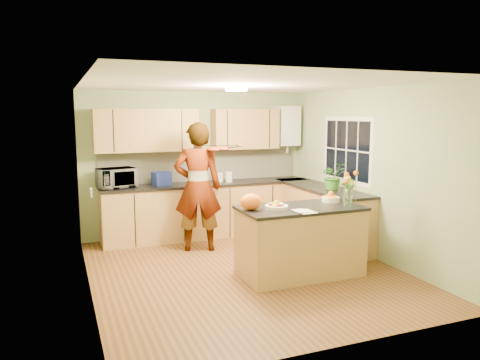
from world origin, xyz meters
name	(u,v)px	position (x,y,z in m)	size (l,w,h in m)	color
floor	(245,271)	(0.00, 0.00, 0.00)	(4.50, 4.50, 0.00)	#553618
ceiling	(245,84)	(0.00, 0.00, 2.50)	(4.00, 4.50, 0.02)	white
wall_back	(197,163)	(0.00, 2.25, 1.25)	(4.00, 0.02, 2.50)	gray
wall_front	(341,214)	(0.00, -2.25, 1.25)	(4.00, 0.02, 2.50)	gray
wall_left	(86,189)	(-2.00, 0.00, 1.25)	(0.02, 4.50, 2.50)	gray
wall_right	(370,173)	(2.00, 0.00, 1.25)	(0.02, 4.50, 2.50)	gray
back_counter	(208,209)	(0.10, 1.95, 0.47)	(3.64, 0.62, 0.94)	#A06D40
right_counter	(321,215)	(1.70, 0.85, 0.47)	(0.62, 2.24, 0.94)	#A06D40
splashback	(203,166)	(0.10, 2.23, 1.20)	(3.60, 0.02, 0.52)	beige
upper_cabinets	(189,130)	(-0.18, 2.08, 1.85)	(3.20, 0.34, 0.70)	#A06D40
boiler	(287,126)	(1.70, 2.09, 1.90)	(0.40, 0.30, 0.86)	silver
window_right	(347,150)	(1.99, 0.60, 1.55)	(0.01, 1.30, 1.05)	silver
light_switch	(91,193)	(-1.99, -0.60, 1.30)	(0.02, 0.09, 0.09)	silver
ceiling_lamp	(236,88)	(0.00, 0.30, 2.46)	(0.30, 0.30, 0.07)	#FFEABF
peninsula_island	(300,241)	(0.63, -0.40, 0.46)	(1.61, 0.82, 0.92)	#A06D40
fruit_dish	(277,205)	(0.28, -0.40, 0.96)	(0.29, 0.29, 0.10)	#FAEDC8
orange_bowl	(331,198)	(1.18, -0.25, 0.98)	(0.24, 0.24, 0.14)	#FAEDC8
flower_vase	(348,181)	(1.23, -0.58, 1.26)	(0.27, 0.27, 0.51)	silver
orange_bag	(251,202)	(-0.06, -0.35, 1.03)	(0.28, 0.24, 0.21)	orange
papers	(305,211)	(0.53, -0.70, 0.93)	(0.20, 0.27, 0.01)	white
violinist	(198,187)	(-0.30, 1.20, 1.00)	(0.73, 0.48, 2.00)	#DCA287
violin	(214,149)	(-0.10, 0.98, 1.60)	(0.56, 0.22, 0.11)	#4C0E04
microwave	(117,178)	(-1.42, 1.96, 1.10)	(0.58, 0.39, 0.32)	silver
blue_box	(162,178)	(-0.69, 1.97, 1.05)	(0.28, 0.21, 0.23)	navy
kettle	(199,176)	(-0.05, 1.95, 1.07)	(0.17, 0.17, 0.33)	silver
jar_cream	(220,177)	(0.35, 2.00, 1.02)	(0.10, 0.10, 0.16)	#FAEDC8
jar_white	(229,177)	(0.48, 1.90, 1.03)	(0.12, 0.12, 0.18)	silver
potted_plant	(333,176)	(1.70, 0.52, 1.16)	(0.40, 0.34, 0.44)	#387A28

